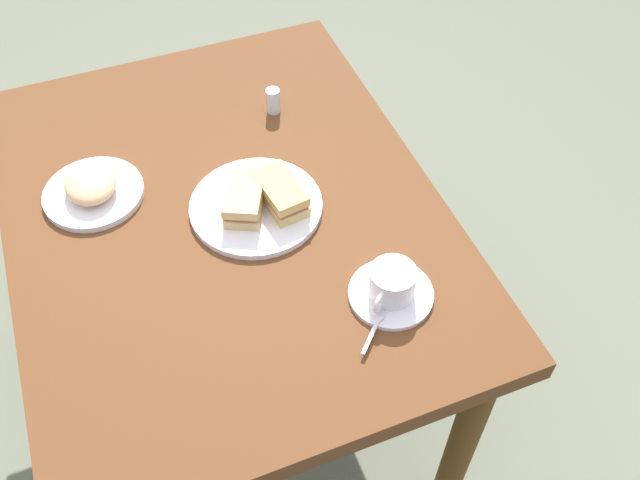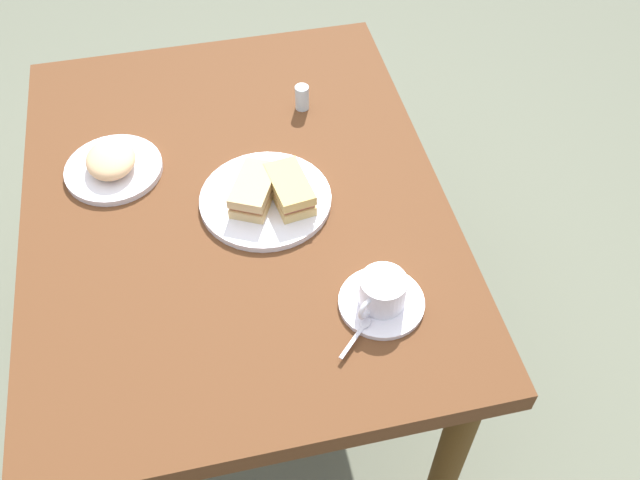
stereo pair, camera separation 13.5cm
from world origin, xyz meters
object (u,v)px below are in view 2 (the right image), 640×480
sandwich_front (254,190)px  salt_shaker (302,97)px  sandwich_back (290,189)px  dining_table (238,227)px  spoon (360,331)px  sandwich_plate (266,199)px  coffee_cup (382,291)px  side_plate (114,169)px  coffee_saucer (381,302)px

sandwich_front → salt_shaker: bearing=150.8°
salt_shaker → sandwich_back: bearing=-16.1°
dining_table → sandwich_front: sandwich_front is taller
sandwich_front → spoon: (0.35, 0.13, -0.03)m
dining_table → sandwich_back: (0.04, 0.11, 0.13)m
sandwich_plate → sandwich_back: (0.01, 0.05, 0.03)m
coffee_cup → side_plate: 0.65m
sandwich_plate → side_plate: bearing=-117.6°
dining_table → sandwich_front: (0.03, 0.04, 0.13)m
salt_shaker → dining_table: bearing=-38.0°
coffee_saucer → coffee_cup: 0.04m
sandwich_plate → side_plate: 0.34m
sandwich_plate → coffee_cup: size_ratio=2.69×
salt_shaker → coffee_cup: bearing=2.8°
sandwich_back → side_plate: 0.39m
sandwich_front → side_plate: bearing=-119.4°
dining_table → salt_shaker: bearing=142.0°
coffee_cup → sandwich_plate: bearing=-151.5°
side_plate → spoon: bearing=38.8°
sandwich_plate → salt_shaker: bearing=154.2°
dining_table → spoon: spoon is taller
sandwich_front → side_plate: sandwich_front is taller
dining_table → spoon: 0.43m
sandwich_plate → salt_shaker: 0.31m
side_plate → coffee_saucer: bearing=45.6°
dining_table → coffee_saucer: bearing=34.9°
sandwich_back → coffee_cup: 0.31m
sandwich_front → coffee_cup: coffee_cup is taller
sandwich_front → coffee_saucer: sandwich_front is taller
dining_table → side_plate: bearing=-118.8°
sandwich_front → coffee_saucer: bearing=31.8°
coffee_cup → sandwich_back: bearing=-158.4°
sandwich_plate → coffee_saucer: bearing=28.8°
dining_table → sandwich_back: 0.18m
sandwich_plate → coffee_cup: coffee_cup is taller
sandwich_front → sandwich_back: 0.07m
coffee_cup → side_plate: size_ratio=0.49×
coffee_saucer → spoon: size_ratio=2.03×
dining_table → coffee_cup: 0.42m
coffee_saucer → dining_table: bearing=-145.1°
sandwich_front → coffee_saucer: (0.30, 0.19, -0.03)m
dining_table → sandwich_plate: sandwich_plate is taller
sandwich_back → salt_shaker: sandwich_back is taller
dining_table → sandwich_back: sandwich_back is taller
coffee_cup → salt_shaker: 0.58m
sandwich_plate → sandwich_back: bearing=74.0°
sandwich_back → coffee_saucer: sandwich_back is taller
sandwich_front → spoon: sandwich_front is taller
sandwich_front → salt_shaker: sandwich_front is taller
salt_shaker → sandwich_plate: bearing=-25.8°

